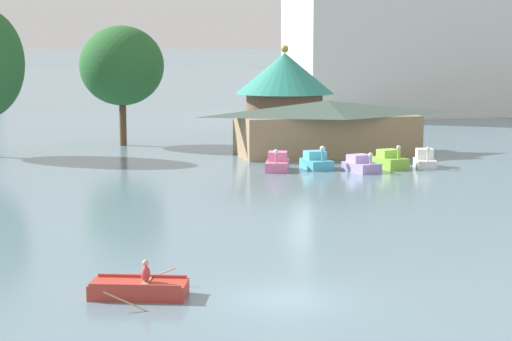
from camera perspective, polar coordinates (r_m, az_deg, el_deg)
name	(u,v)px	position (r m, az deg, el deg)	size (l,w,h in m)	color
ground_plane	(283,299)	(31.11, 1.72, -8.22)	(2000.00, 2000.00, 0.00)	slate
rowboat_with_rower	(139,289)	(31.56, -7.46, -7.49)	(3.61, 3.74, 1.53)	#B7382D
pedal_boat_pink	(277,163)	(61.50, 1.37, 0.48)	(2.34, 3.16, 1.61)	pink
pedal_boat_cyan	(316,162)	(62.53, 3.86, 0.58)	(1.80, 2.69, 1.72)	#4CB7CC
pedal_boat_lavender	(361,165)	(61.35, 6.71, 0.36)	(2.26, 2.82, 1.42)	#B299D8
pedal_boat_lime	(390,161)	(63.23, 8.54, 0.62)	(1.98, 2.67, 1.72)	#8CCC3F
pedal_boat_white	(425,160)	(64.16, 10.71, 0.66)	(1.94, 2.76, 1.57)	white
boathouse	(327,127)	(70.03, 4.53, 2.81)	(14.88, 6.51, 4.25)	#9E7F5B
green_roof_pavilion	(285,90)	(82.42, 1.83, 5.15)	(9.06, 9.06, 8.47)	brown
shoreline_tree_mid	(122,66)	(76.76, -8.55, 6.61)	(7.12, 7.12, 10.13)	brown
background_building_block	(426,46)	(110.58, 10.77, 7.82)	(33.22, 13.39, 16.52)	silver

